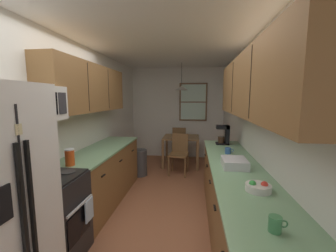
% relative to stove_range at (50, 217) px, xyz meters
% --- Properties ---
extents(ground_plane, '(12.00, 12.00, 0.00)m').
position_rel_stove_range_xyz_m(ground_plane, '(0.99, 1.56, -0.47)').
color(ground_plane, '#995B3D').
extents(wall_left, '(0.10, 9.00, 2.55)m').
position_rel_stove_range_xyz_m(wall_left, '(-0.36, 1.56, 0.80)').
color(wall_left, silver).
rests_on(wall_left, ground).
extents(wall_right, '(0.10, 9.00, 2.55)m').
position_rel_stove_range_xyz_m(wall_right, '(2.34, 1.56, 0.80)').
color(wall_right, silver).
rests_on(wall_right, ground).
extents(wall_back, '(4.40, 0.10, 2.55)m').
position_rel_stove_range_xyz_m(wall_back, '(0.99, 4.21, 0.80)').
color(wall_back, silver).
rests_on(wall_back, ground).
extents(ceiling_slab, '(4.40, 9.00, 0.08)m').
position_rel_stove_range_xyz_m(ceiling_slab, '(0.99, 1.56, 2.12)').
color(ceiling_slab, white).
extents(stove_range, '(0.66, 0.59, 1.10)m').
position_rel_stove_range_xyz_m(stove_range, '(0.00, 0.00, 0.00)').
color(stove_range, black).
rests_on(stove_range, ground).
extents(microwave_over_range, '(0.39, 0.63, 0.35)m').
position_rel_stove_range_xyz_m(microwave_over_range, '(-0.11, 0.00, 1.19)').
color(microwave_over_range, white).
extents(counter_left, '(0.64, 2.05, 0.90)m').
position_rel_stove_range_xyz_m(counter_left, '(-0.01, 1.32, -0.02)').
color(counter_left, brown).
rests_on(counter_left, ground).
extents(upper_cabinets_left, '(0.33, 2.13, 0.72)m').
position_rel_stove_range_xyz_m(upper_cabinets_left, '(-0.15, 1.27, 1.39)').
color(upper_cabinets_left, brown).
extents(counter_right, '(0.64, 3.13, 0.90)m').
position_rel_stove_range_xyz_m(counter_right, '(1.99, 0.61, -0.02)').
color(counter_right, brown).
rests_on(counter_right, ground).
extents(upper_cabinets_right, '(0.33, 2.81, 0.70)m').
position_rel_stove_range_xyz_m(upper_cabinets_right, '(2.13, 0.56, 1.38)').
color(upper_cabinets_right, brown).
extents(dining_table, '(0.89, 0.76, 0.74)m').
position_rel_stove_range_xyz_m(dining_table, '(1.16, 3.37, 0.15)').
color(dining_table, brown).
rests_on(dining_table, ground).
extents(dining_chair_near, '(0.44, 0.44, 0.90)m').
position_rel_stove_range_xyz_m(dining_chair_near, '(1.15, 2.78, 0.03)').
color(dining_chair_near, brown).
rests_on(dining_chair_near, ground).
extents(dining_chair_far, '(0.42, 0.42, 0.90)m').
position_rel_stove_range_xyz_m(dining_chair_far, '(1.08, 3.96, 0.03)').
color(dining_chair_far, brown).
rests_on(dining_chair_far, ground).
extents(pendant_light, '(0.33, 0.33, 0.65)m').
position_rel_stove_range_xyz_m(pendant_light, '(1.16, 3.37, 1.48)').
color(pendant_light, black).
extents(back_window, '(0.77, 0.05, 1.06)m').
position_rel_stove_range_xyz_m(back_window, '(1.44, 4.14, 1.12)').
color(back_window, brown).
extents(trash_bin, '(0.32, 0.32, 0.58)m').
position_rel_stove_range_xyz_m(trash_bin, '(0.29, 2.54, -0.18)').
color(trash_bin, '#3F3F42').
rests_on(trash_bin, ground).
extents(storage_canister, '(0.11, 0.11, 0.21)m').
position_rel_stove_range_xyz_m(storage_canister, '(-0.01, 0.41, 0.53)').
color(storage_canister, '#D84C19').
rests_on(storage_canister, counter_left).
extents(dish_towel, '(0.02, 0.16, 0.24)m').
position_rel_stove_range_xyz_m(dish_towel, '(0.35, 0.15, 0.03)').
color(dish_towel, silver).
extents(coffee_maker, '(0.22, 0.18, 0.34)m').
position_rel_stove_range_xyz_m(coffee_maker, '(2.01, 1.86, 0.60)').
color(coffee_maker, black).
rests_on(coffee_maker, counter_right).
extents(mug_by_coffeemaker, '(0.12, 0.09, 0.09)m').
position_rel_stove_range_xyz_m(mug_by_coffeemaker, '(1.98, 1.21, 0.47)').
color(mug_by_coffeemaker, '#335999').
rests_on(mug_by_coffeemaker, counter_right).
extents(mug_spare, '(0.12, 0.08, 0.10)m').
position_rel_stove_range_xyz_m(mug_spare, '(1.98, -0.63, 0.48)').
color(mug_spare, '#3F7F4C').
rests_on(mug_spare, counter_right).
extents(fruit_bowl, '(0.22, 0.22, 0.09)m').
position_rel_stove_range_xyz_m(fruit_bowl, '(2.05, -0.05, 0.46)').
color(fruit_bowl, silver).
rests_on(fruit_bowl, counter_right).
extents(dish_rack, '(0.28, 0.34, 0.10)m').
position_rel_stove_range_xyz_m(dish_rack, '(1.96, 0.60, 0.48)').
color(dish_rack, silver).
rests_on(dish_rack, counter_right).
extents(table_serving_bowl, '(0.22, 0.22, 0.06)m').
position_rel_stove_range_xyz_m(table_serving_bowl, '(1.09, 3.35, 0.30)').
color(table_serving_bowl, silver).
rests_on(table_serving_bowl, dining_table).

